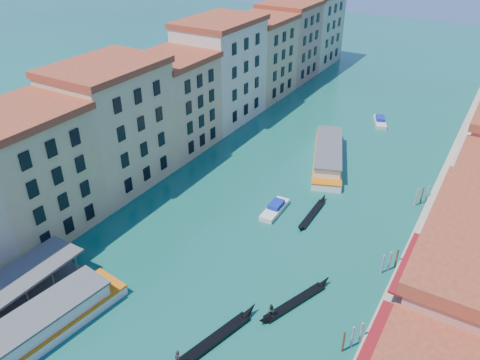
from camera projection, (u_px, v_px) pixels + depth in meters
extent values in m
cube|color=tan|center=(30.00, 177.00, 62.88)|extent=(12.00, 15.00, 17.00)
cube|color=maroon|center=(13.00, 114.00, 58.33)|extent=(12.80, 15.40, 1.00)
cube|color=tan|center=(113.00, 128.00, 74.22)|extent=(12.00, 17.00, 19.00)
cube|color=maroon|center=(104.00, 66.00, 69.17)|extent=(12.80, 17.40, 1.00)
cube|color=tan|center=(174.00, 105.00, 86.33)|extent=(12.00, 14.00, 16.50)
cube|color=maroon|center=(171.00, 58.00, 81.92)|extent=(12.80, 14.40, 1.00)
cube|color=beige|center=(221.00, 73.00, 97.30)|extent=(12.00, 18.00, 20.00)
cube|color=maroon|center=(220.00, 21.00, 92.00)|extent=(12.80, 18.40, 1.00)
cube|color=tan|center=(260.00, 59.00, 110.52)|extent=(12.00, 16.00, 17.50)
cube|color=maroon|center=(261.00, 19.00, 105.85)|extent=(12.80, 16.40, 1.00)
cube|color=tan|center=(289.00, 43.00, 121.75)|extent=(12.00, 15.00, 18.50)
cube|color=maroon|center=(291.00, 4.00, 116.83)|extent=(12.80, 15.40, 1.00)
cube|color=tan|center=(313.00, 30.00, 133.47)|extent=(12.00, 17.00, 19.00)
cube|color=gray|center=(449.00, 186.00, 76.38)|extent=(4.00, 140.00, 1.00)
cube|color=maroon|center=(377.00, 357.00, 44.29)|extent=(3.20, 15.30, 0.25)
cylinder|color=#535355|center=(376.00, 327.00, 49.44)|extent=(0.12, 0.12, 3.00)
cube|color=maroon|center=(415.00, 265.00, 55.77)|extent=(3.20, 12.60, 0.25)
cylinder|color=#535355|center=(392.00, 291.00, 54.04)|extent=(0.12, 0.12, 3.00)
cylinder|color=#535355|center=(410.00, 251.00, 60.26)|extent=(0.12, 0.12, 3.00)
cube|color=#535355|center=(18.00, 303.00, 54.07)|extent=(5.00, 16.00, 0.60)
cube|color=#535355|center=(12.00, 282.00, 52.45)|extent=(5.40, 16.40, 0.30)
cylinder|color=#4F2E1B|center=(343.00, 342.00, 47.90)|extent=(0.24, 0.24, 3.20)
cylinder|color=#4F2E1B|center=(352.00, 338.00, 48.37)|extent=(0.24, 0.24, 3.20)
cylinder|color=#4F2E1B|center=(361.00, 334.00, 48.85)|extent=(0.24, 0.24, 3.20)
cylinder|color=#4F2E1B|center=(382.00, 265.00, 58.27)|extent=(0.24, 0.24, 3.20)
cylinder|color=#4F2E1B|center=(389.00, 262.00, 58.74)|extent=(0.24, 0.24, 3.20)
cylinder|color=#4F2E1B|center=(396.00, 259.00, 59.22)|extent=(0.24, 0.24, 3.20)
cylinder|color=#4F2E1B|center=(416.00, 198.00, 71.60)|extent=(0.24, 0.24, 3.20)
cylinder|color=#4F2E1B|center=(422.00, 196.00, 72.07)|extent=(0.24, 0.24, 3.20)
cylinder|color=#4F2E1B|center=(427.00, 195.00, 72.55)|extent=(0.24, 0.24, 3.20)
cylinder|color=#4F2E1B|center=(2.00, 289.00, 54.67)|extent=(0.24, 0.24, 3.20)
cylinder|color=#4F2E1B|center=(31.00, 269.00, 57.63)|extent=(0.24, 0.24, 3.20)
cube|color=white|center=(33.00, 337.00, 49.30)|extent=(7.33, 22.13, 1.30)
cube|color=silver|center=(29.00, 328.00, 48.59)|extent=(6.30, 17.75, 1.74)
cube|color=#535355|center=(27.00, 321.00, 48.07)|extent=(6.68, 18.33, 0.27)
cube|color=orange|center=(31.00, 333.00, 49.00)|extent=(7.39, 22.14, 0.27)
cube|color=white|center=(328.00, 158.00, 84.38)|extent=(11.96, 21.74, 1.28)
cube|color=silver|center=(328.00, 152.00, 83.67)|extent=(9.97, 17.54, 1.71)
cube|color=#535355|center=(329.00, 146.00, 83.16)|extent=(10.46, 18.15, 0.27)
cube|color=orange|center=(328.00, 156.00, 84.08)|extent=(12.01, 21.75, 0.27)
cube|color=black|center=(211.00, 342.00, 49.28)|extent=(3.89, 10.32, 0.52)
cone|color=black|center=(250.00, 311.00, 52.51)|extent=(1.60, 2.50, 1.93)
imported|color=#2C2024|center=(178.00, 358.00, 46.05)|extent=(0.82, 0.65, 1.98)
cube|color=black|center=(295.00, 302.00, 54.27)|extent=(4.20, 8.68, 0.44)
cone|color=black|center=(325.00, 282.00, 56.71)|extent=(1.54, 2.17, 1.66)
cone|color=black|center=(263.00, 320.00, 51.50)|extent=(1.42, 1.85, 1.46)
imported|color=#272D22|center=(271.00, 311.00, 51.75)|extent=(1.00, 0.90, 1.70)
cube|color=black|center=(312.00, 214.00, 69.87)|extent=(1.16, 8.20, 0.41)
cone|color=black|center=(324.00, 198.00, 73.11)|extent=(0.85, 1.84, 1.53)
cone|color=black|center=(300.00, 228.00, 66.34)|extent=(0.85, 1.53, 1.35)
cube|color=silver|center=(275.00, 210.00, 70.57)|extent=(2.28, 6.63, 0.75)
cube|color=navy|center=(276.00, 205.00, 70.59)|extent=(1.78, 2.87, 0.66)
cube|color=silver|center=(380.00, 122.00, 99.30)|extent=(4.47, 6.98, 0.76)
cube|color=navy|center=(380.00, 118.00, 99.37)|extent=(2.67, 3.30, 0.67)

